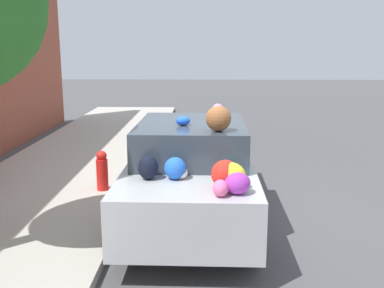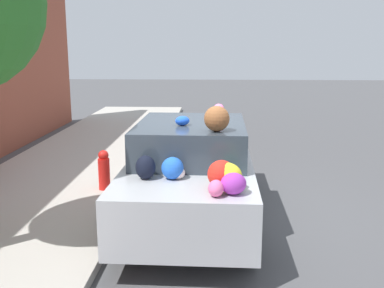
{
  "view_description": "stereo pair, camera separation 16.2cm",
  "coord_description": "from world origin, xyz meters",
  "views": [
    {
      "loc": [
        -6.49,
        -0.07,
        2.57
      ],
      "look_at": [
        0.0,
        0.09,
        1.17
      ],
      "focal_mm": 42.0,
      "sensor_mm": 36.0,
      "label": 1
    },
    {
      "loc": [
        -6.48,
        -0.23,
        2.57
      ],
      "look_at": [
        0.0,
        0.09,
        1.17
      ],
      "focal_mm": 42.0,
      "sensor_mm": 36.0,
      "label": 2
    }
  ],
  "objects": [
    {
      "name": "sidewalk_curb",
      "position": [
        0.0,
        2.7,
        0.06
      ],
      "size": [
        24.0,
        3.2,
        0.13
      ],
      "color": "#B2ADA3",
      "rests_on": "ground"
    },
    {
      "name": "fire_hydrant",
      "position": [
        0.97,
        1.67,
        0.47
      ],
      "size": [
        0.2,
        0.2,
        0.7
      ],
      "color": "red",
      "rests_on": "sidewalk_curb"
    },
    {
      "name": "art_car",
      "position": [
        -0.06,
        0.08,
        0.79
      ],
      "size": [
        4.33,
        1.8,
        1.84
      ],
      "rotation": [
        0.0,
        0.0,
        -0.02
      ],
      "color": "#B7BABF",
      "rests_on": "ground"
    },
    {
      "name": "ground_plane",
      "position": [
        0.0,
        0.0,
        0.0
      ],
      "size": [
        60.0,
        60.0,
        0.0
      ],
      "primitive_type": "plane",
      "color": "#4C4C4F"
    }
  ]
}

